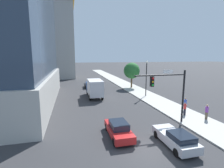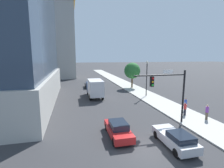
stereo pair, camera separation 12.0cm
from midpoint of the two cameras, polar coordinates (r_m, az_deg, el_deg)
ground_plane at (r=14.53m, az=12.29°, el=-21.33°), size 400.00×400.00×0.00m
sidewalk at (r=34.82m, az=9.94°, el=-2.91°), size 4.50×120.00×0.15m
construction_building at (r=62.73m, az=-19.20°, el=15.97°), size 14.88×15.51×35.93m
traffic_light_pole at (r=18.79m, az=18.86°, el=-0.92°), size 5.83×0.48×5.82m
street_lamp at (r=31.27m, az=11.80°, el=3.47°), size 0.44×0.44×6.40m
street_tree at (r=39.46m, az=6.95°, el=4.48°), size 3.72×3.72×5.81m
car_black at (r=40.39m, az=-7.60°, el=-0.30°), size 1.93×4.09×1.37m
car_silver at (r=15.43m, az=20.83°, el=-16.82°), size 1.82×4.47×1.41m
car_red at (r=16.07m, az=2.33°, el=-15.03°), size 1.76×4.49×1.48m
box_truck at (r=30.48m, az=-5.69°, el=-1.20°), size 2.38×6.70×3.29m
pedestrian_red_shirt at (r=22.93m, az=23.61°, el=-7.71°), size 0.34×0.34×1.59m
pedestrian_purple_shirt at (r=22.48m, az=29.59°, el=-8.24°), size 0.34×0.34×1.75m
pedestrian_blue_shirt at (r=24.93m, az=23.74°, el=-6.24°), size 0.34×0.34×1.69m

